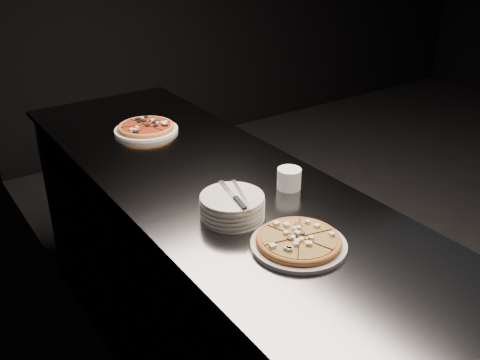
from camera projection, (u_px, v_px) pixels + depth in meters
wall_left at (111, 68)px, 1.52m from camera, size 0.02×5.00×2.80m
counter at (224, 287)px, 2.13m from camera, size 0.74×2.44×0.92m
pizza_mushroom at (299, 242)px, 1.56m from camera, size 0.30×0.30×0.03m
pizza_tomato at (146, 128)px, 2.38m from camera, size 0.31×0.31×0.03m
plate_stack at (232, 206)px, 1.70m from camera, size 0.20×0.20×0.08m
cutlery at (237, 196)px, 1.68m from camera, size 0.11×0.21×0.01m
ramekin at (289, 178)px, 1.88m from camera, size 0.09×0.09×0.07m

